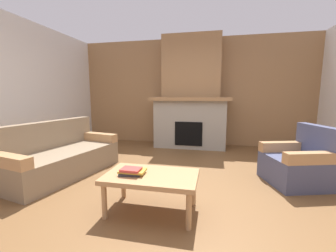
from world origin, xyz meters
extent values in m
plane|color=brown|center=(0.00, 0.00, 0.00)|extent=(9.00, 9.00, 0.00)
cube|color=#997047|center=(0.00, 3.00, 1.35)|extent=(6.00, 0.12, 2.70)
cube|color=gray|center=(0.00, 2.59, 0.57)|extent=(1.70, 0.70, 1.15)
cube|color=black|center=(0.00, 2.26, 0.38)|extent=(0.64, 0.08, 0.56)
cube|color=#997047|center=(0.00, 2.54, 1.19)|extent=(1.90, 0.82, 0.08)
cube|color=#997047|center=(0.00, 2.69, 1.97)|extent=(1.40, 0.50, 1.47)
cube|color=#847056|center=(-1.80, 0.22, 0.20)|extent=(1.18, 1.93, 0.40)
cube|color=#847056|center=(-2.13, 0.29, 0.62)|extent=(0.51, 1.80, 0.45)
cube|color=tan|center=(-1.96, -0.59, 0.48)|extent=(0.86, 0.32, 0.15)
cube|color=tan|center=(-1.64, 1.02, 0.48)|extent=(0.86, 0.32, 0.15)
cube|color=#474C6B|center=(1.75, 0.63, 0.20)|extent=(0.95, 0.95, 0.40)
cube|color=#474C6B|center=(2.05, 0.72, 0.62)|extent=(0.35, 0.77, 0.45)
cube|color=tan|center=(1.66, 0.93, 0.48)|extent=(0.77, 0.35, 0.15)
cube|color=tan|center=(1.84, 0.34, 0.48)|extent=(0.77, 0.35, 0.15)
cube|color=tan|center=(-0.08, -0.55, 0.41)|extent=(1.00, 0.60, 0.05)
cylinder|color=tan|center=(-0.52, -0.79, 0.19)|extent=(0.06, 0.06, 0.38)
cylinder|color=tan|center=(0.36, -0.79, 0.19)|extent=(0.06, 0.06, 0.38)
cylinder|color=tan|center=(-0.52, -0.31, 0.19)|extent=(0.06, 0.06, 0.38)
cylinder|color=tan|center=(0.36, -0.31, 0.19)|extent=(0.06, 0.06, 0.38)
cube|color=#2D2D33|center=(-0.30, -0.60, 0.44)|extent=(0.25, 0.19, 0.03)
cube|color=gold|center=(-0.28, -0.58, 0.47)|extent=(0.28, 0.19, 0.02)
cube|color=#B23833|center=(-0.28, -0.61, 0.49)|extent=(0.21, 0.16, 0.03)
camera|label=1|loc=(0.57, -2.69, 1.29)|focal=22.94mm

